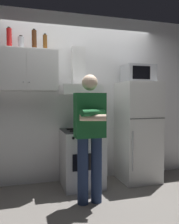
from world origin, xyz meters
The scene contains 12 objects.
ground_plane centered at (0.00, 0.00, 0.00)m, with size 7.00×7.00×0.00m, color slate.
back_wall_tiled centered at (0.00, 0.60, 1.35)m, with size 4.80×0.10×2.70m, color white.
upper_cabinet centered at (-0.85, 0.37, 1.75)m, with size 0.90×0.37×0.60m.
stove_oven centered at (-0.05, 0.25, 0.43)m, with size 0.60×0.62×0.87m.
range_hood centered at (-0.05, 0.38, 1.60)m, with size 0.60×0.44×0.75m.
refrigerator centered at (0.90, 0.25, 0.80)m, with size 0.60×0.62×1.60m.
microwave centered at (0.90, 0.27, 1.74)m, with size 0.48×0.37×0.28m.
person_standing centered at (-0.10, -0.36, 0.90)m, with size 0.38×0.33×1.64m.
bottle_beer_brown centered at (-0.57, 0.39, 2.17)m, with size 0.06×0.06×0.25m.
bottle_rum_dark centered at (-0.73, 0.38, 2.19)m, with size 0.07×0.07×0.30m.
bottle_soda_red centered at (-1.07, 0.37, 2.19)m, with size 0.07×0.07×0.29m.
bottle_canister_steel centered at (-0.92, 0.39, 2.14)m, with size 0.08×0.08×0.19m.
Camera 1 is at (-0.93, -3.17, 1.34)m, focal length 37.59 mm.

